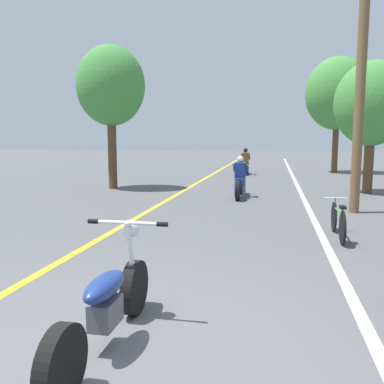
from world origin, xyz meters
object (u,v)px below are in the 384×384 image
Objects in this scene: roadside_tree_right_near at (372,104)px; bicycle_parked at (338,221)px; utility_pole at (360,87)px; motorcycle_rider_lead at (240,182)px; roadside_tree_right_far at (338,94)px; motorcycle_foreground at (107,303)px; roadside_tree_left at (111,87)px; motorcycle_rider_far at (245,164)px.

bicycle_parked is at bearing -105.89° from roadside_tree_right_near.
utility_pole reaches higher than roadside_tree_right_near.
motorcycle_rider_lead is (-4.22, -1.82, -2.51)m from roadside_tree_right_near.
roadside_tree_right_far is at bearing 84.39° from utility_pole.
roadside_tree_right_near is at bearing -90.70° from roadside_tree_right_far.
roadside_tree_right_far reaches higher than utility_pole.
roadside_tree_right_far reaches higher than roadside_tree_right_near.
motorcycle_foreground is (-3.45, -7.53, -2.70)m from utility_pole.
motorcycle_rider_lead is at bearing -15.80° from roadside_tree_left.
roadside_tree_right_far is (0.11, 8.74, 1.25)m from roadside_tree_right_near.
roadside_tree_right_far is 16.22m from bicycle_parked.
motorcycle_rider_far is at bearing -155.51° from roadside_tree_right_far.
motorcycle_rider_lead is at bearing -87.17° from motorcycle_rider_far.
utility_pole is 1.15× the size of roadside_tree_left.
roadside_tree_right_near is at bearing 74.11° from bicycle_parked.
roadside_tree_right_far is 3.17× the size of motorcycle_rider_far.
motorcycle_rider_lead reaches higher than motorcycle_foreground.
utility_pole is at bearing -95.61° from roadside_tree_right_far.
motorcycle_foreground is 9.72m from motorcycle_rider_lead.
motorcycle_foreground is at bearing -111.73° from roadside_tree_right_near.
motorcycle_foreground is 1.07× the size of motorcycle_rider_far.
motorcycle_rider_far is (-3.49, 10.59, -2.58)m from utility_pole.
bicycle_parked is (-1.95, -6.85, -2.68)m from roadside_tree_right_near.
roadside_tree_left is at bearing 164.20° from motorcycle_rider_lead.
motorcycle_rider_lead reaches higher than bicycle_parked.
roadside_tree_right_near is 0.85× the size of roadside_tree_left.
bicycle_parked is (-2.06, -15.60, -3.93)m from roadside_tree_right_far.
roadside_tree_left is at bearing 138.14° from bicycle_parked.
utility_pole is 12.87m from roadside_tree_right_far.
motorcycle_rider_lead is at bearing -156.61° from roadside_tree_right_near.
roadside_tree_left reaches higher than motorcycle_foreground.
bicycle_parked is at bearing -97.52° from roadside_tree_right_far.
bicycle_parked is at bearing -105.80° from utility_pole.
roadside_tree_right_far is at bearing 24.49° from motorcycle_rider_far.
motorcycle_rider_far is (-4.63, 6.58, -2.49)m from roadside_tree_right_near.
utility_pole is 3.07× the size of motorcycle_rider_far.
roadside_tree_left is 2.49× the size of motorcycle_rider_lead.
motorcycle_foreground is (-4.70, -20.28, -3.86)m from roadside_tree_right_far.
motorcycle_rider_far is at bearing 101.29° from bicycle_parked.
roadside_tree_left is 2.49× the size of motorcycle_foreground.
roadside_tree_right_near is 8.43m from motorcycle_rider_far.
motorcycle_rider_lead is at bearing 87.76° from motorcycle_foreground.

